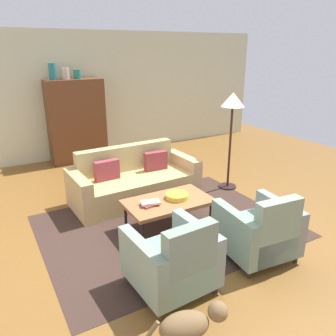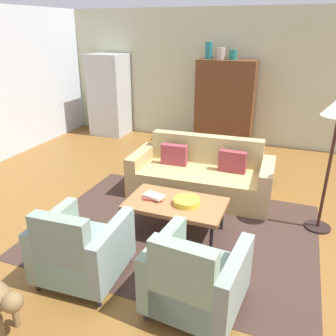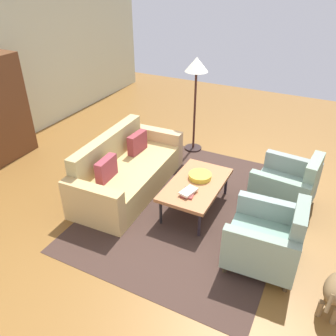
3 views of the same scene
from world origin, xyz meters
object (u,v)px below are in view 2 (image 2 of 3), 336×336
book_stack (154,197)px  armchair_left (80,251)px  couch (202,176)px  vase_small (233,55)px  armchair_right (194,281)px  vase_tall (209,50)px  cabinet (225,104)px  coffee_table (176,205)px  vase_round (221,53)px  fruit_bowl (187,202)px  refrigerator (109,95)px

book_stack → armchair_left: bearing=-105.1°
couch → vase_small: 2.97m
armchair_right → vase_tall: bearing=109.3°
armchair_left → cabinet: cabinet is taller
coffee_table → vase_round: vase_round is taller
book_stack → vase_tall: size_ratio=0.84×
vase_round → vase_small: (0.25, 0.00, -0.02)m
fruit_bowl → armchair_right: bearing=-68.8°
vase_round → book_stack: bearing=-88.6°
vase_round → couch: bearing=-81.6°
coffee_table → refrigerator: refrigerator is taller
coffee_table → vase_small: 3.98m
coffee_table → vase_small: size_ratio=6.24×
coffee_table → fruit_bowl: (0.14, -0.00, 0.07)m
armchair_right → vase_small: (-0.72, 4.85, 1.55)m
cabinet → refrigerator: size_ratio=0.97×
coffee_table → couch: bearing=90.2°
fruit_bowl → refrigerator: 4.76m
coffee_table → fruit_bowl: 0.16m
vase_round → vase_small: vase_round is taller
vase_tall → vase_round: bearing=0.0°
vase_tall → vase_small: 0.50m
couch → armchair_right: size_ratio=2.43×
couch → fruit_bowl: bearing=94.7°
armchair_right → vase_round: vase_round is taller
fruit_bowl → vase_round: 3.99m
armchair_right → vase_small: 5.14m
vase_small → vase_tall: bearing=180.0°
coffee_table → refrigerator: (-2.96, 3.58, 0.53)m
couch → armchair_right: bearing=102.0°
fruit_bowl → vase_small: 3.96m
coffee_table → vase_tall: 4.05m
book_stack → vase_round: (-0.09, 3.69, 1.46)m
couch → vase_tall: (-0.62, 2.50, 1.68)m
vase_tall → refrigerator: bearing=-177.5°
armchair_left → armchair_right: 1.19m
fruit_bowl → vase_round: (-0.52, 3.68, 1.45)m
armchair_left → fruit_bowl: size_ratio=2.71×
refrigerator → vase_small: bearing=2.0°
coffee_table → book_stack: (-0.29, -0.01, 0.06)m
cabinet → vase_tall: 1.14m
coffee_table → cabinet: (-0.22, 3.69, 0.51)m
coffee_table → vase_tall: size_ratio=3.62×
coffee_table → armchair_right: armchair_right is taller
cabinet → vase_small: vase_small is taller
vase_small → armchair_left: bearing=-95.6°
vase_tall → vase_round: (0.25, 0.00, -0.05)m
vase_round → refrigerator: bearing=-177.8°
cabinet → vase_round: 1.03m
coffee_table → vase_round: bearing=95.8°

